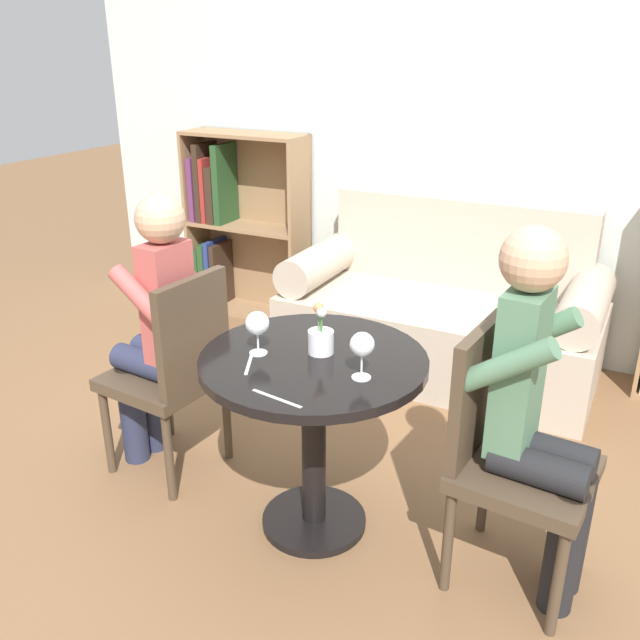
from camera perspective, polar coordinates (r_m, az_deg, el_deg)
The scene contains 14 objects.
ground_plane at distance 2.74m, azimuth -0.50°, elevation -16.71°, with size 16.00×16.00×0.00m, color brown.
back_wall at distance 3.98m, azimuth 13.19°, elevation 16.43°, with size 5.20×0.05×2.70m.
round_table at distance 2.43m, azimuth -0.54°, elevation -6.79°, with size 0.80×0.80×0.71m.
couch at distance 3.83m, azimuth 10.19°, elevation 0.32°, with size 1.69×0.80×0.92m.
bookshelf_left at distance 4.61m, azimuth -7.13°, elevation 8.06°, with size 0.82×0.28×1.20m.
chair_left at distance 2.84m, azimuth -12.11°, elevation -3.92°, with size 0.46×0.46×0.90m.
chair_right at distance 2.33m, azimuth 15.37°, elevation -10.44°, with size 0.46×0.46×0.90m.
person_left at distance 2.84m, azimuth -13.60°, elevation -0.86°, with size 0.44×0.37×1.21m.
person_right at distance 2.23m, azimuth 17.96°, elevation -7.53°, with size 0.44×0.36×1.25m.
wine_glass_left at distance 2.34m, azimuth -5.30°, elevation -0.39°, with size 0.08×0.08×0.16m.
wine_glass_right at distance 2.17m, azimuth 3.56°, elevation -2.19°, with size 0.08×0.08×0.16m.
flower_vase at distance 2.36m, azimuth 0.05°, elevation -1.40°, with size 0.09×0.09×0.19m.
knife_left_setting at distance 2.33m, azimuth -5.96°, elevation -3.54°, with size 0.09×0.18×0.00m.
fork_left_setting at distance 2.09m, azimuth -3.66°, elevation -6.61°, with size 0.19×0.04×0.00m.
Camera 1 is at (0.99, -1.88, 1.73)m, focal length 38.00 mm.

